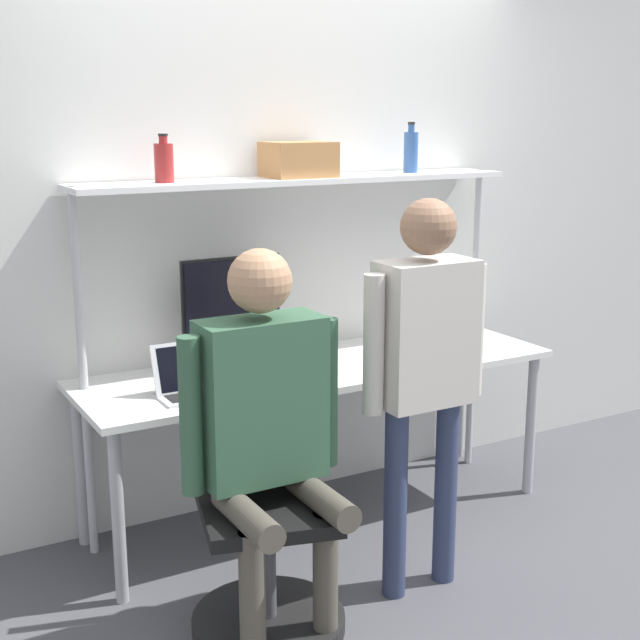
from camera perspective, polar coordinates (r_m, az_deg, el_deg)
The scene contains 13 objects.
ground_plane at distance 4.00m, azimuth 2.55°, elevation -14.32°, with size 12.00×12.00×0.00m, color #4C4C51.
wall_back at distance 4.20m, azimuth -2.46°, elevation 6.40°, with size 8.00×0.06×2.70m.
desk at distance 4.03m, azimuth -0.01°, elevation -3.80°, with size 2.18×0.67×0.74m.
shelf_unit at distance 4.03m, azimuth -1.24°, elevation 6.68°, with size 2.07×0.30×1.56m.
monitor at distance 3.93m, azimuth -5.65°, elevation 0.70°, with size 0.47×0.21×0.50m.
laptop at distance 3.64m, azimuth -7.75°, elevation -3.76°, with size 0.36×0.21×0.21m.
cell_phone at distance 3.73m, azimuth -3.93°, elevation -4.08°, with size 0.07×0.15×0.01m.
office_chair at distance 3.34m, azimuth -3.51°, elevation -14.51°, with size 0.56×0.56×0.95m.
person_seated at distance 3.09m, azimuth -3.46°, elevation -5.95°, with size 0.60×0.47×1.40m.
person_standing at distance 3.36m, azimuth 6.74°, elevation -1.97°, with size 0.54×0.21×1.54m.
bottle_red at distance 3.75m, azimuth -9.96°, elevation 9.93°, with size 0.08×0.08×0.20m.
bottle_blue at distance 4.32m, azimuth 5.83°, elevation 10.70°, with size 0.07×0.07×0.24m.
storage_box at distance 4.00m, azimuth -1.40°, elevation 10.23°, with size 0.29×0.24×0.16m.
Camera 1 is at (-1.89, -3.00, 1.85)m, focal length 50.00 mm.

